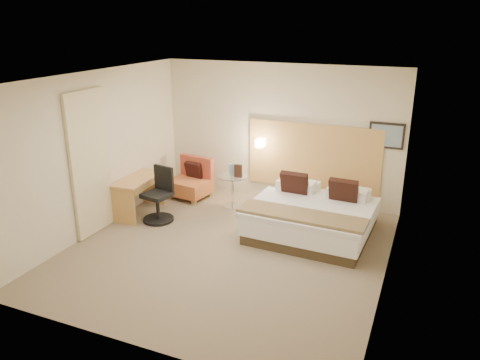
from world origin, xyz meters
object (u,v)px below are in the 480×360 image
at_px(lounge_chair, 191,182).
at_px(desk, 139,186).
at_px(side_table, 233,190).
at_px(bed, 313,216).
at_px(desk_chair, 159,199).

relative_size(lounge_chair, desk, 0.74).
bearing_deg(desk, side_table, 34.00).
bearing_deg(desk, bed, 7.66).
distance_m(side_table, desk, 1.77).
xyz_separation_m(lounge_chair, side_table, (1.00, -0.15, 0.03)).
distance_m(bed, desk, 3.23).
height_order(desk, desk_chair, desk_chair).
bearing_deg(bed, desk, -172.34).
height_order(bed, lounge_chair, bed).
xyz_separation_m(bed, side_table, (-1.73, 0.56, 0.04)).
distance_m(side_table, desk_chair, 1.47).
height_order(bed, desk_chair, desk_chair).
height_order(bed, desk, bed).
distance_m(desk, desk_chair, 0.54).
relative_size(desk, desk_chair, 1.18).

